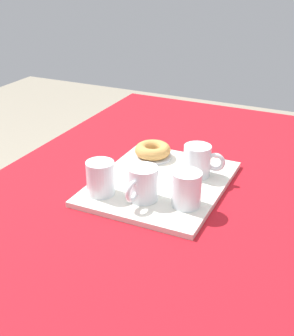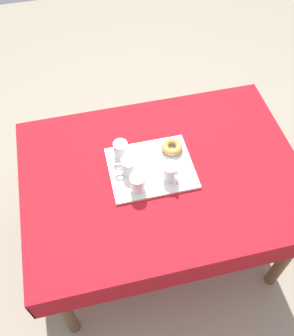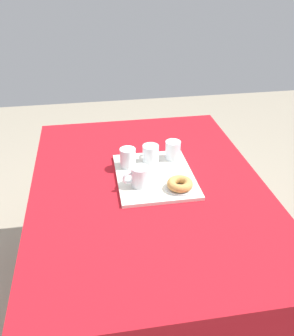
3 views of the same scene
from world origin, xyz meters
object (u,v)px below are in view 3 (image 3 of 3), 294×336
object	(u,v)px
dining_table	(148,203)
sugar_donut_left	(180,184)
tea_mug_left	(151,154)
donut_plate_left	(180,188)
serving_tray	(155,176)
water_glass_near	(173,151)
water_glass_far	(128,159)
tea_mug_right	(140,177)

from	to	relation	value
dining_table	sugar_donut_left	size ratio (longest dim) A/B	12.86
sugar_donut_left	tea_mug_left	bearing A→B (deg)	18.92
tea_mug_left	donut_plate_left	size ratio (longest dim) A/B	1.01
serving_tray	water_glass_near	xyz separation A→B (m)	(0.13, -0.11, 0.05)
water_glass_near	serving_tray	bearing A→B (deg)	139.48
serving_tray	tea_mug_left	xyz separation A→B (m)	(0.11, -0.00, 0.05)
water_glass_near	water_glass_far	world-z (taller)	same
sugar_donut_left	serving_tray	bearing A→B (deg)	32.60
tea_mug_right	sugar_donut_left	bearing A→B (deg)	-108.11
dining_table	tea_mug_right	xyz separation A→B (m)	(-0.03, 0.04, 0.16)
tea_mug_left	sugar_donut_left	size ratio (longest dim) A/B	1.07
water_glass_far	sugar_donut_left	size ratio (longest dim) A/B	0.82
tea_mug_left	sugar_donut_left	distance (m)	0.25
water_glass_near	sugar_donut_left	world-z (taller)	water_glass_near
tea_mug_left	water_glass_near	distance (m)	0.11
serving_tray	sugar_donut_left	xyz separation A→B (m)	(-0.13, -0.08, 0.03)
serving_tray	tea_mug_right	size ratio (longest dim) A/B	3.59
tea_mug_left	water_glass_far	xyz separation A→B (m)	(-0.02, 0.11, -0.00)
sugar_donut_left	dining_table	bearing A→B (deg)	56.25
sugar_donut_left	donut_plate_left	bearing A→B (deg)	0.00
serving_tray	tea_mug_right	distance (m)	0.12
tea_mug_right	donut_plate_left	bearing A→B (deg)	-108.11
tea_mug_right	sugar_donut_left	world-z (taller)	tea_mug_right
serving_tray	tea_mug_left	world-z (taller)	tea_mug_left
tea_mug_right	donut_plate_left	world-z (taller)	tea_mug_right
dining_table	water_glass_far	world-z (taller)	water_glass_far
tea_mug_right	sugar_donut_left	xyz separation A→B (m)	(-0.05, -0.16, -0.02)
water_glass_near	donut_plate_left	size ratio (longest dim) A/B	0.78
serving_tray	sugar_donut_left	bearing A→B (deg)	-147.40
water_glass_far	donut_plate_left	world-z (taller)	water_glass_far
dining_table	sugar_donut_left	xyz separation A→B (m)	(-0.08, -0.12, 0.14)
tea_mug_right	sugar_donut_left	size ratio (longest dim) A/B	1.06
donut_plate_left	tea_mug_left	bearing A→B (deg)	18.92
donut_plate_left	sugar_donut_left	xyz separation A→B (m)	(0.00, 0.00, 0.02)
serving_tray	water_glass_far	world-z (taller)	water_glass_far
tea_mug_left	water_glass_far	bearing A→B (deg)	100.07
dining_table	water_glass_near	size ratio (longest dim) A/B	15.61
tea_mug_right	water_glass_far	bearing A→B (deg)	10.14
serving_tray	water_glass_near	bearing A→B (deg)	-40.52
tea_mug_right	donut_plate_left	distance (m)	0.17
dining_table	serving_tray	distance (m)	0.12
serving_tray	sugar_donut_left	size ratio (longest dim) A/B	3.83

